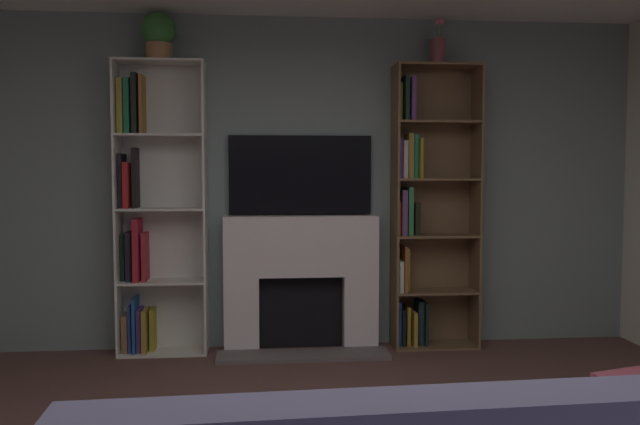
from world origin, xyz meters
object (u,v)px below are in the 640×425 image
at_px(tv, 300,175).
at_px(bookshelf_right, 424,212).
at_px(potted_plant, 159,35).
at_px(bookshelf_left, 151,214).
at_px(fireplace, 301,279).
at_px(vase_with_flowers, 438,49).

height_order(tv, bookshelf_right, bookshelf_right).
bearing_deg(potted_plant, bookshelf_left, 149.61).
relative_size(fireplace, potted_plant, 3.68).
height_order(fireplace, bookshelf_right, bookshelf_right).
bearing_deg(bookshelf_left, fireplace, -0.53).
height_order(bookshelf_left, bookshelf_right, same).
xyz_separation_m(tv, vase_with_flowers, (1.09, -0.12, 1.00)).
distance_m(bookshelf_left, vase_with_flowers, 2.61).
height_order(fireplace, vase_with_flowers, vase_with_flowers).
xyz_separation_m(potted_plant, vase_with_flowers, (2.18, -0.00, -0.07)).
bearing_deg(tv, fireplace, -90.00).
xyz_separation_m(fireplace, bookshelf_left, (-1.18, 0.01, 0.53)).
xyz_separation_m(tv, bookshelf_left, (-1.18, -0.07, -0.31)).
relative_size(fireplace, vase_with_flowers, 3.66).
bearing_deg(potted_plant, bookshelf_right, 1.28).
xyz_separation_m(bookshelf_right, vase_with_flowers, (0.09, -0.05, 1.30)).
bearing_deg(vase_with_flowers, fireplace, 177.84).
bearing_deg(fireplace, vase_with_flowers, -2.16).
height_order(fireplace, tv, tv).
distance_m(tv, potted_plant, 1.53).
height_order(potted_plant, vase_with_flowers, vase_with_flowers).
bearing_deg(bookshelf_right, vase_with_flowers, -28.27).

